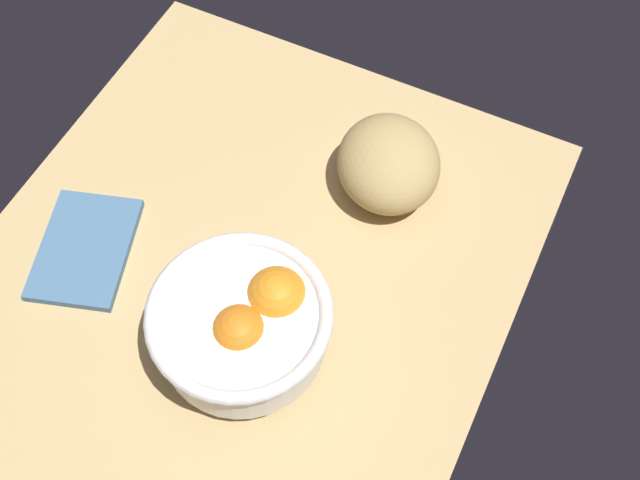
# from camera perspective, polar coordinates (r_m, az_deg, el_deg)

# --- Properties ---
(ground_plane) EXTENTS (0.79, 0.64, 0.03)m
(ground_plane) POSITION_cam_1_polar(r_m,az_deg,el_deg) (1.00, -6.10, -3.86)
(ground_plane) COLOR tan
(fruit_bowl) EXTENTS (0.20, 0.20, 0.11)m
(fruit_bowl) POSITION_cam_1_polar(r_m,az_deg,el_deg) (0.90, -5.29, -5.83)
(fruit_bowl) COLOR white
(fruit_bowl) RESTS_ON ground
(bread_loaf) EXTENTS (0.19, 0.19, 0.09)m
(bread_loaf) POSITION_cam_1_polar(r_m,az_deg,el_deg) (1.03, 4.82, 5.36)
(bread_loaf) COLOR tan
(bread_loaf) RESTS_ON ground
(napkin_folded) EXTENTS (0.18, 0.15, 0.01)m
(napkin_folded) POSITION_cam_1_polar(r_m,az_deg,el_deg) (1.04, -16.11, -0.60)
(napkin_folded) COLOR #466C8E
(napkin_folded) RESTS_ON ground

